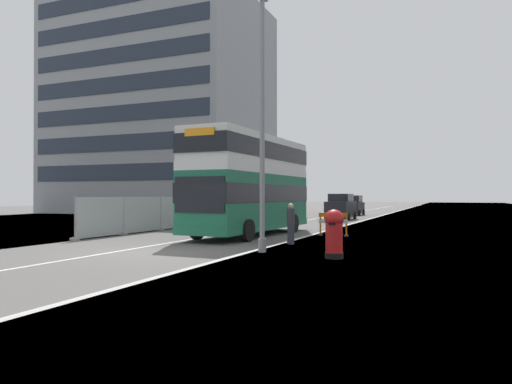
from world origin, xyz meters
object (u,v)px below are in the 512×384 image
lamppost_foreground (262,129)px  pedestrian_at_kerb (291,224)px  red_pillar_postbox (334,232)px  car_oncoming_near (341,207)px  roadworks_barrier (333,222)px  car_receding_mid (353,206)px  double_decker_bus (251,183)px

lamppost_foreground → pedestrian_at_kerb: lamppost_foreground is taller
red_pillar_postbox → car_oncoming_near: 25.29m
roadworks_barrier → car_receding_mid: size_ratio=0.39×
red_pillar_postbox → car_receding_mid: car_receding_mid is taller
red_pillar_postbox → double_decker_bus: bearing=130.1°
red_pillar_postbox → car_oncoming_near: (-5.28, 24.73, 0.17)m
lamppost_foreground → car_receding_mid: lamppost_foreground is taller
roadworks_barrier → car_oncoming_near: bearing=101.2°
pedestrian_at_kerb → red_pillar_postbox: bearing=-53.9°
car_oncoming_near → double_decker_bus: bearing=-92.5°
red_pillar_postbox → pedestrian_at_kerb: pedestrian_at_kerb is taller
lamppost_foreground → red_pillar_postbox: bearing=-13.2°
car_receding_mid → red_pillar_postbox: bearing=-79.9°
red_pillar_postbox → car_oncoming_near: size_ratio=0.36×
roadworks_barrier → car_oncoming_near: size_ratio=0.34×
car_oncoming_near → pedestrian_at_kerb: 21.15m
double_decker_bus → red_pillar_postbox: 9.54m
double_decker_bus → car_oncoming_near: (0.75, 17.56, -1.64)m
roadworks_barrier → pedestrian_at_kerb: (-0.72, -4.55, 0.14)m
lamppost_foreground → car_oncoming_near: size_ratio=2.15×
car_receding_mid → pedestrian_at_kerb: 30.82m
car_receding_mid → pedestrian_at_kerb: car_receding_mid is taller
lamppost_foreground → pedestrian_at_kerb: size_ratio=5.45×
car_oncoming_near → red_pillar_postbox: bearing=-78.0°
roadworks_barrier → car_receding_mid: 26.41m
double_decker_bus → car_receding_mid: 27.25m
double_decker_bus → lamppost_foreground: bearing=-63.5°
lamppost_foreground → pedestrian_at_kerb: 4.72m
car_receding_mid → lamppost_foreground: bearing=-84.3°
double_decker_bus → car_oncoming_near: 17.65m
lamppost_foreground → red_pillar_postbox: size_ratio=5.89×
roadworks_barrier → pedestrian_at_kerb: 4.61m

